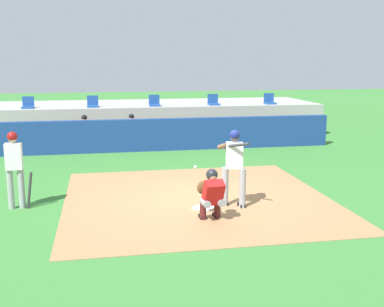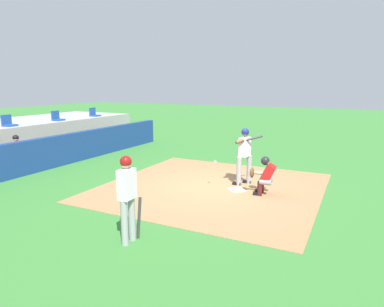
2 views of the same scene
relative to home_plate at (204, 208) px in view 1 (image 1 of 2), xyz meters
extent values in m
plane|color=#387A33|center=(0.00, 0.80, -0.02)|extent=(80.00, 80.00, 0.00)
cube|color=#9E754C|center=(0.00, 0.80, -0.02)|extent=(6.40, 6.40, 0.01)
cube|color=white|center=(0.00, 0.00, 0.00)|extent=(0.62, 0.62, 0.02)
cylinder|color=#99999E|center=(0.52, 0.12, 0.44)|extent=(0.15, 0.15, 0.92)
cylinder|color=#99999E|center=(0.88, -0.10, 0.44)|extent=(0.15, 0.15, 0.92)
cube|color=white|center=(0.70, 0.01, 1.20)|extent=(0.42, 0.31, 0.60)
sphere|color=brown|center=(0.70, 0.01, 1.63)|extent=(0.21, 0.21, 0.21)
sphere|color=navy|center=(0.70, 0.01, 1.66)|extent=(0.24, 0.24, 0.24)
cylinder|color=brown|center=(0.44, 0.08, 1.41)|extent=(0.23, 0.26, 0.17)
cylinder|color=brown|center=(0.64, 0.09, 1.41)|extent=(0.57, 0.25, 0.18)
cylinder|color=#333338|center=(0.63, -0.16, 1.45)|extent=(0.57, 0.71, 0.24)
cube|color=black|center=(0.52, 0.18, 0.02)|extent=(0.13, 0.27, 0.09)
cube|color=black|center=(0.87, -0.04, 0.02)|extent=(0.13, 0.27, 0.09)
cylinder|color=gray|center=(-0.17, -0.90, 0.40)|extent=(0.19, 0.33, 0.16)
cylinder|color=#4C1919|center=(-0.19, -0.75, 0.19)|extent=(0.14, 0.14, 0.42)
cube|color=black|center=(-0.19, -0.69, 0.02)|extent=(0.13, 0.25, 0.08)
cylinder|color=gray|center=(0.15, -0.87, 0.40)|extent=(0.19, 0.33, 0.16)
cylinder|color=#4C1919|center=(0.13, -0.72, 0.19)|extent=(0.14, 0.14, 0.42)
cube|color=black|center=(0.13, -0.66, 0.02)|extent=(0.13, 0.25, 0.08)
cube|color=red|center=(-0.01, -0.93, 0.62)|extent=(0.44, 0.47, 0.57)
cube|color=#2D2D33|center=(-0.02, -0.81, 0.62)|extent=(0.40, 0.29, 0.45)
sphere|color=tan|center=(-0.02, -0.85, 0.96)|extent=(0.21, 0.21, 0.21)
sphere|color=#232328|center=(-0.02, -0.83, 0.98)|extent=(0.25, 0.25, 0.25)
cylinder|color=tan|center=(-0.07, -0.71, 0.62)|extent=(0.14, 0.46, 0.10)
ellipsoid|color=brown|center=(-0.13, -0.49, 0.62)|extent=(0.29, 0.15, 0.30)
sphere|color=white|center=(-0.08, 0.68, 0.81)|extent=(0.07, 0.07, 0.07)
cylinder|color=#99999E|center=(-4.34, 0.82, 0.44)|extent=(0.14, 0.14, 0.92)
cylinder|color=#99999E|center=(-4.10, 0.82, 0.44)|extent=(0.14, 0.14, 0.92)
cube|color=white|center=(-4.22, 0.82, 1.20)|extent=(0.36, 0.22, 0.60)
sphere|color=tan|center=(-4.22, 0.82, 1.62)|extent=(0.20, 0.20, 0.20)
sphere|color=maroon|center=(-4.22, 0.82, 1.65)|extent=(0.23, 0.23, 0.23)
cylinder|color=#333338|center=(-3.92, 0.77, 0.40)|extent=(0.18, 0.06, 0.85)
cube|color=navy|center=(0.00, 7.30, 0.58)|extent=(13.00, 0.30, 1.20)
cube|color=olive|center=(0.00, 8.30, 0.20)|extent=(11.80, 0.44, 0.45)
cylinder|color=#939399|center=(-3.03, 8.05, 0.47)|extent=(0.15, 0.40, 0.15)
cylinder|color=#939399|center=(-3.03, 7.85, 0.20)|extent=(0.13, 0.13, 0.45)
cube|color=maroon|center=(-3.03, 7.80, 0.02)|extent=(0.11, 0.24, 0.08)
cylinder|color=#939399|center=(-2.77, 8.05, 0.47)|extent=(0.15, 0.40, 0.15)
cylinder|color=#939399|center=(-2.77, 7.85, 0.20)|extent=(0.13, 0.13, 0.45)
cube|color=maroon|center=(-2.77, 7.80, 0.02)|extent=(0.11, 0.24, 0.08)
cube|color=red|center=(-2.90, 8.27, 0.74)|extent=(0.36, 0.22, 0.54)
sphere|color=tan|center=(-2.90, 8.27, 1.13)|extent=(0.20, 0.20, 0.20)
sphere|color=black|center=(-2.90, 8.27, 1.17)|extent=(0.22, 0.22, 0.22)
cylinder|color=tan|center=(-3.10, 8.13, 0.63)|extent=(0.09, 0.41, 0.22)
cylinder|color=tan|center=(-2.70, 8.13, 0.63)|extent=(0.09, 0.41, 0.22)
cylinder|color=#939399|center=(-1.25, 8.05, 0.47)|extent=(0.15, 0.40, 0.15)
cylinder|color=#939399|center=(-1.25, 7.85, 0.20)|extent=(0.13, 0.13, 0.45)
cube|color=maroon|center=(-1.25, 7.80, 0.02)|extent=(0.11, 0.24, 0.08)
cylinder|color=#939399|center=(-0.99, 8.05, 0.47)|extent=(0.15, 0.40, 0.15)
cylinder|color=#939399|center=(-0.99, 7.85, 0.20)|extent=(0.13, 0.13, 0.45)
cube|color=maroon|center=(-0.99, 7.80, 0.02)|extent=(0.11, 0.24, 0.08)
cube|color=red|center=(-1.12, 8.27, 0.74)|extent=(0.36, 0.22, 0.54)
sphere|color=beige|center=(-1.12, 8.27, 1.13)|extent=(0.20, 0.20, 0.20)
sphere|color=black|center=(-1.12, 8.27, 1.17)|extent=(0.22, 0.22, 0.22)
cylinder|color=beige|center=(-1.32, 8.13, 0.63)|extent=(0.09, 0.41, 0.22)
cylinder|color=beige|center=(-0.92, 8.13, 0.63)|extent=(0.09, 0.41, 0.22)
cube|color=#9E9E99|center=(0.00, 11.70, 0.68)|extent=(15.00, 4.40, 1.40)
cube|color=#1E478C|center=(-5.20, 10.10, 1.42)|extent=(0.46, 0.46, 0.08)
cube|color=#1E478C|center=(-5.20, 10.30, 1.66)|extent=(0.46, 0.06, 0.40)
cube|color=#1E478C|center=(-2.60, 10.10, 1.42)|extent=(0.46, 0.46, 0.08)
cube|color=#1E478C|center=(-2.60, 10.30, 1.66)|extent=(0.46, 0.06, 0.40)
cube|color=#1E478C|center=(0.00, 10.10, 1.42)|extent=(0.46, 0.46, 0.08)
cube|color=#1E478C|center=(0.00, 10.30, 1.66)|extent=(0.46, 0.06, 0.40)
cube|color=#1E478C|center=(2.60, 10.10, 1.42)|extent=(0.46, 0.46, 0.08)
cube|color=#1E478C|center=(2.60, 10.30, 1.66)|extent=(0.46, 0.06, 0.40)
cube|color=#1E478C|center=(5.20, 10.10, 1.42)|extent=(0.46, 0.46, 0.08)
cube|color=#1E478C|center=(5.20, 10.30, 1.66)|extent=(0.46, 0.06, 0.40)
camera|label=1|loc=(-2.23, -10.26, 3.34)|focal=44.60mm
camera|label=2|loc=(-9.33, -3.13, 3.08)|focal=31.65mm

